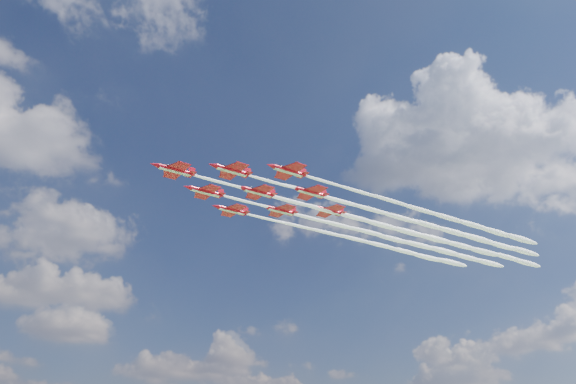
% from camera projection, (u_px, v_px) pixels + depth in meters
% --- Properties ---
extents(jet_lead, '(95.85, 9.28, 2.69)m').
position_uv_depth(jet_lead, '(329.00, 211.00, 150.54)').
color(jet_lead, red).
extents(jet_row2_port, '(95.85, 9.28, 2.69)m').
position_uv_depth(jet_row2_port, '(378.00, 211.00, 150.73)').
color(jet_row2_port, red).
extents(jet_row2_starb, '(95.85, 9.28, 2.69)m').
position_uv_depth(jet_row2_starb, '(346.00, 227.00, 161.31)').
color(jet_row2_starb, red).
extents(jet_row3_port, '(95.85, 9.28, 2.69)m').
position_uv_depth(jet_row3_port, '(426.00, 211.00, 150.91)').
color(jet_row3_port, red).
extents(jet_row3_centre, '(95.85, 9.28, 2.69)m').
position_uv_depth(jet_row3_centre, '(391.00, 227.00, 161.49)').
color(jet_row3_centre, red).
extents(jet_row3_starb, '(95.85, 9.28, 2.69)m').
position_uv_depth(jet_row3_starb, '(360.00, 241.00, 172.07)').
color(jet_row3_starb, red).
extents(jet_row4_port, '(95.85, 9.28, 2.69)m').
position_uv_depth(jet_row4_port, '(436.00, 227.00, 161.67)').
color(jet_row4_port, red).
extents(jet_row4_starb, '(95.85, 9.28, 2.69)m').
position_uv_depth(jet_row4_starb, '(402.00, 241.00, 172.25)').
color(jet_row4_starb, red).
extents(jet_tail, '(95.85, 9.28, 2.69)m').
position_uv_depth(jet_tail, '(445.00, 241.00, 172.43)').
color(jet_tail, red).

